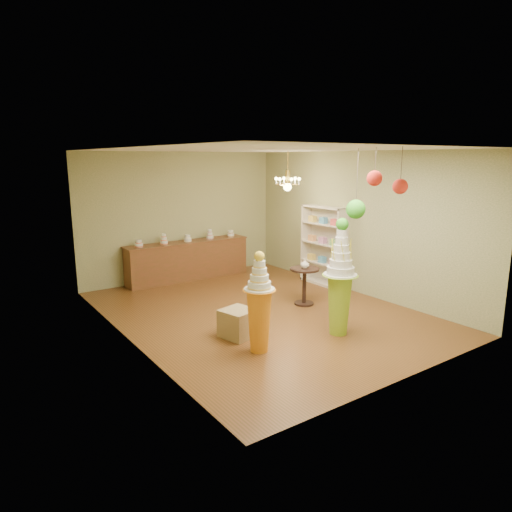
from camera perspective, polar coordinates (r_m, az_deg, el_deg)
floor at (r=8.68m, az=0.55°, el=-7.04°), size 6.50×6.50×0.00m
ceiling at (r=8.20m, az=0.59°, el=13.18°), size 6.50×6.50×0.00m
wall_back at (r=11.09m, az=-9.29°, el=4.98°), size 5.00×0.04×3.00m
wall_front at (r=6.02m, az=18.88°, el=-1.49°), size 5.00×0.04×3.00m
wall_left at (r=7.17m, az=-15.91°, el=0.81°), size 0.04×6.50×3.00m
wall_right at (r=9.95m, az=12.39°, el=4.06°), size 0.04×6.50×3.00m
pedestal_green at (r=7.55m, az=10.41°, el=-4.11°), size 0.65×0.65×1.93m
pedestal_orange at (r=6.82m, az=0.41°, el=-6.98°), size 0.58×0.58×1.54m
burlap_riser at (r=7.49m, az=-2.23°, el=-8.37°), size 0.61×0.61×0.45m
sideboard at (r=11.01m, az=-8.47°, el=-0.45°), size 3.04×0.54×1.16m
shelving_unit at (r=10.49m, az=8.43°, el=1.30°), size 0.33×1.20×1.80m
round_table at (r=9.05m, az=6.07°, el=-3.14°), size 0.64×0.64×0.74m
vase at (r=8.96m, az=6.12°, el=-0.98°), size 0.17×0.17×0.18m
pom_red_left at (r=6.54m, az=14.60°, el=9.38°), size 0.21×0.21×0.53m
pom_green_mid at (r=7.37m, az=12.36°, el=5.74°), size 0.30×0.30×1.09m
pom_red_right at (r=6.13m, az=17.58°, el=8.30°), size 0.19×0.19×0.60m
chandelier at (r=9.88m, az=3.96°, el=8.92°), size 0.67×0.67×0.85m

